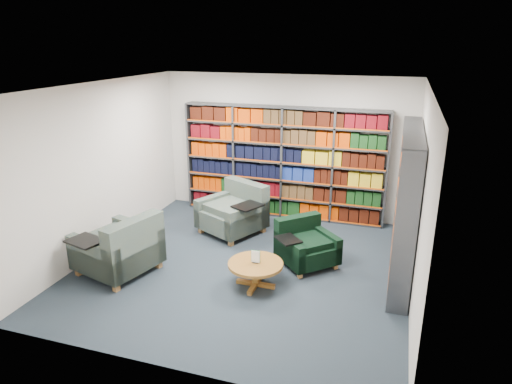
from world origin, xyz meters
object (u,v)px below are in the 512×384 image
(chair_teal_left, at_px, (236,213))
(chair_teal_front, at_px, (122,250))
(coffee_table, at_px, (256,268))
(chair_green_right, at_px, (304,246))

(chair_teal_left, relative_size, chair_teal_front, 0.99)
(coffee_table, bearing_deg, chair_green_right, 61.52)
(chair_green_right, xyz_separation_m, chair_teal_front, (-2.58, -1.20, 0.09))
(chair_teal_front, bearing_deg, coffee_table, 6.73)
(chair_green_right, relative_size, coffee_table, 1.40)
(chair_green_right, bearing_deg, chair_teal_left, 149.97)
(chair_teal_left, distance_m, chair_teal_front, 2.33)
(chair_green_right, bearing_deg, chair_teal_front, -155.11)
(coffee_table, bearing_deg, chair_teal_front, -173.27)
(chair_teal_left, bearing_deg, coffee_table, -61.86)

